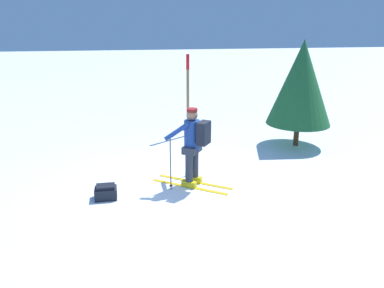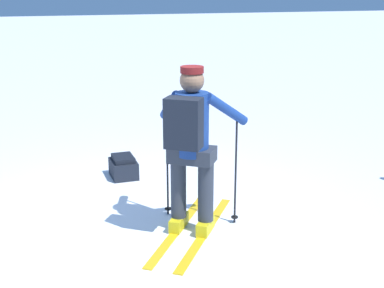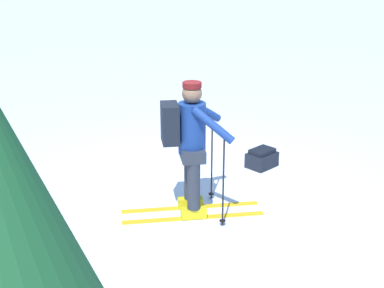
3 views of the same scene
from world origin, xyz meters
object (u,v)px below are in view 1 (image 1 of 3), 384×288
Objects in this scene: skier at (193,143)px; pine_tree at (301,83)px; trail_marker at (188,90)px; dropped_backpack at (106,192)px.

pine_tree is at bearing 123.03° from skier.
trail_marker reaches higher than skier.
trail_marker reaches higher than dropped_backpack.
skier reaches higher than dropped_backpack.
pine_tree is at bearing 62.24° from trail_marker.
skier is 0.58× the size of pine_tree.
skier is at bearing -56.97° from pine_tree.
pine_tree is (-2.41, 4.94, 1.57)m from dropped_backpack.
dropped_backpack is at bearing -79.41° from skier.
dropped_backpack is at bearing -29.92° from trail_marker.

